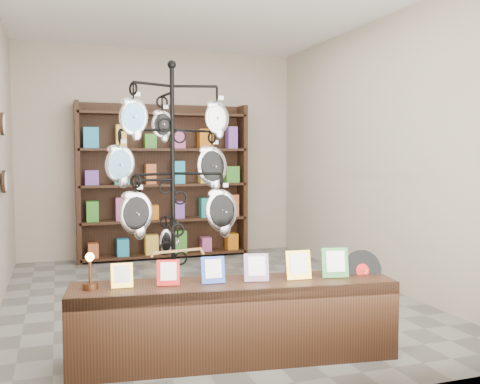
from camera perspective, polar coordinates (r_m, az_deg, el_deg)
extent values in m
plane|color=slate|center=(5.67, -3.59, -11.16)|extent=(5.00, 5.00, 0.00)
plane|color=#B2A28F|center=(7.91, -8.44, 4.12)|extent=(4.00, 0.00, 4.00)
plane|color=#B2A28F|center=(3.13, 8.53, 4.21)|extent=(4.00, 0.00, 4.00)
plane|color=#B2A28F|center=(6.30, 14.23, 4.05)|extent=(0.00, 5.00, 5.00)
plane|color=white|center=(5.67, -3.73, 19.51)|extent=(5.00, 5.00, 0.00)
cylinder|color=black|center=(4.84, -7.05, -13.68)|extent=(0.50, 0.50, 0.03)
cylinder|color=black|center=(4.63, -7.17, -0.65)|extent=(0.04, 0.04, 2.22)
sphere|color=black|center=(4.67, -7.29, 13.33)|extent=(0.07, 0.07, 0.07)
ellipsoid|color=silver|center=(4.90, -7.90, -5.26)|extent=(0.12, 0.05, 0.23)
cube|color=tan|center=(4.37, -6.65, -6.25)|extent=(0.42, 0.09, 0.04)
cube|color=black|center=(3.97, -0.56, -13.59)|extent=(2.37, 0.78, 0.57)
cube|color=gold|center=(3.81, -12.48, -8.68)|extent=(0.15, 0.07, 0.17)
cube|color=red|center=(3.82, -7.67, -8.53)|extent=(0.16, 0.08, 0.18)
cube|color=#263FA5|center=(3.85, -2.91, -8.31)|extent=(0.18, 0.08, 0.19)
cube|color=#E54C33|center=(3.90, 1.74, -8.05)|extent=(0.19, 0.08, 0.20)
cube|color=gold|center=(3.98, 6.23, -7.74)|extent=(0.20, 0.09, 0.21)
cube|color=#337233|center=(4.08, 10.08, -7.43)|extent=(0.21, 0.09, 0.22)
cylinder|color=black|center=(4.23, 12.90, -8.16)|extent=(0.32, 0.11, 0.31)
cylinder|color=red|center=(4.23, 12.92, -8.17)|extent=(0.11, 0.04, 0.10)
cylinder|color=#492815|center=(3.84, -15.67, -9.63)|extent=(0.11, 0.11, 0.04)
cylinder|color=#492815|center=(3.82, -15.69, -8.24)|extent=(0.02, 0.02, 0.15)
sphere|color=#FFBF59|center=(3.79, -15.72, -6.68)|extent=(0.06, 0.06, 0.06)
cube|color=black|center=(7.86, -8.33, 1.20)|extent=(2.40, 0.04, 2.20)
cube|color=black|center=(7.57, -16.92, 0.96)|extent=(0.06, 0.36, 2.20)
cube|color=black|center=(8.01, 0.21, 1.30)|extent=(0.06, 0.36, 2.20)
cube|color=black|center=(7.83, -8.04, -6.56)|extent=(2.36, 0.36, 0.04)
cube|color=black|center=(7.75, -8.07, -2.92)|extent=(2.36, 0.36, 0.03)
cube|color=black|center=(7.71, -8.11, 0.77)|extent=(2.36, 0.36, 0.04)
cube|color=black|center=(7.69, -8.15, 4.49)|extent=(2.36, 0.36, 0.04)
cube|color=black|center=(7.71, -8.19, 8.21)|extent=(2.36, 0.36, 0.04)
cylinder|color=black|center=(6.11, -24.04, 6.64)|extent=(0.03, 0.24, 0.24)
cylinder|color=black|center=(6.11, -23.87, 1.01)|extent=(0.03, 0.24, 0.24)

